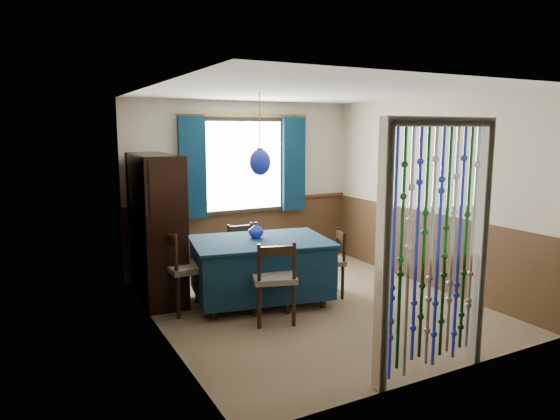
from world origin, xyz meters
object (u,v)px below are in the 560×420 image
chair_right (330,261)px  sideboard (156,248)px  pendant_lamp (260,162)px  bowl_shelf (165,200)px  vase_table (256,231)px  chair_far (244,253)px  dining_table (261,266)px  vase_sideboard (155,216)px  chair_near (274,279)px  chair_left (185,268)px

chair_right → sideboard: sideboard is taller
pendant_lamp → bowl_shelf: size_ratio=4.00×
pendant_lamp → vase_table: pendant_lamp is taller
chair_far → sideboard: size_ratio=0.46×
dining_table → chair_far: (0.10, 0.72, -0.01)m
vase_table → bowl_shelf: (-1.00, 0.41, 0.39)m
chair_right → bowl_shelf: (-1.88, 0.71, 0.80)m
sideboard → pendant_lamp: bearing=-35.0°
bowl_shelf → vase_table: bearing=-22.4°
vase_sideboard → chair_near: bearing=-63.6°
pendant_lamp → vase_table: bearing=87.9°
chair_far → chair_left: 1.16m
chair_right → vase_sideboard: size_ratio=4.45×
chair_left → vase_table: 0.97m
vase_sideboard → dining_table: bearing=-46.8°
dining_table → bowl_shelf: bowl_shelf is taller
chair_near → chair_far: size_ratio=1.11×
vase_table → vase_sideboard: bearing=137.2°
chair_right → dining_table: bearing=100.4°
chair_right → sideboard: size_ratio=0.47×
vase_sideboard → chair_right: bearing=-33.2°
chair_left → chair_right: 1.81m
chair_far → pendant_lamp: pendant_lamp is taller
chair_near → bowl_shelf: (-0.85, 1.19, 0.76)m
chair_near → chair_far: 1.39m
bowl_shelf → chair_near: bearing=-54.7°
chair_right → sideboard: 2.18m
dining_table → pendant_lamp: 1.26m
vase_table → vase_sideboard: 1.37m
chair_right → pendant_lamp: bearing=100.4°
chair_left → sideboard: sideboard is taller
dining_table → chair_far: 0.72m
chair_near → bowl_shelf: bearing=142.7°
chair_left → sideboard: size_ratio=0.54×
chair_right → chair_near: bearing=136.1°
pendant_lamp → vase_sideboard: pendant_lamp is taller
dining_table → sideboard: (-1.05, 0.83, 0.17)m
dining_table → sideboard: bearing=152.3°
pendant_lamp → chair_left: bearing=171.3°
chair_near → bowl_shelf: 1.65m
dining_table → pendant_lamp: pendant_lamp is taller
chair_near → vase_sideboard: vase_sideboard is taller
chair_left → sideboard: bearing=-170.7°
sideboard → dining_table: bearing=-35.0°
chair_near → pendant_lamp: pendant_lamp is taller
dining_table → pendant_lamp: size_ratio=1.88×
chair_far → vase_sideboard: 1.27m
pendant_lamp → dining_table: bearing=-45.0°
chair_near → vase_table: size_ratio=5.17×
sideboard → vase_sideboard: 0.44m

